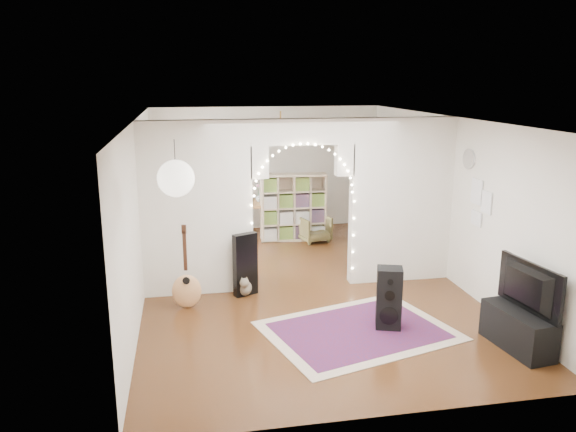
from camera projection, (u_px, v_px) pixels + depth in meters
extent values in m
plane|color=black|center=(302.00, 285.00, 9.20)|extent=(7.50, 7.50, 0.00)
cube|color=white|center=(303.00, 118.00, 8.55)|extent=(5.00, 7.50, 0.02)
cube|color=silver|center=(267.00, 168.00, 12.46)|extent=(5.00, 0.02, 2.70)
cube|color=silver|center=(384.00, 290.00, 5.29)|extent=(5.00, 0.02, 2.70)
cube|color=silver|center=(140.00, 211.00, 8.43)|extent=(0.02, 7.50, 2.70)
cube|color=silver|center=(449.00, 199.00, 9.32)|extent=(0.02, 7.50, 2.70)
cube|color=silver|center=(197.00, 209.00, 8.58)|extent=(1.70, 0.20, 2.70)
cube|color=silver|center=(401.00, 201.00, 9.17)|extent=(1.70, 0.20, 2.70)
cube|color=silver|center=(303.00, 132.00, 8.60)|extent=(1.60, 0.20, 0.40)
cube|color=white|center=(148.00, 181.00, 10.12)|extent=(0.04, 1.20, 1.40)
cylinder|color=white|center=(469.00, 159.00, 8.56)|extent=(0.03, 0.31, 0.31)
sphere|color=white|center=(176.00, 178.00, 6.03)|extent=(0.40, 0.40, 0.40)
cube|color=maroon|center=(358.00, 331.00, 7.52)|extent=(2.78, 2.37, 0.02)
cube|color=black|center=(245.00, 265.00, 8.67)|extent=(0.40, 0.27, 0.99)
ellipsoid|color=tan|center=(186.00, 279.00, 8.18)|extent=(0.45, 0.26, 0.52)
cube|color=black|center=(185.00, 251.00, 8.08)|extent=(0.06, 0.04, 0.59)
cube|color=black|center=(184.00, 229.00, 8.00)|extent=(0.07, 0.05, 0.13)
ellipsoid|color=brown|center=(245.00, 287.00, 8.76)|extent=(0.26, 0.37, 0.25)
sphere|color=brown|center=(244.00, 283.00, 8.59)|extent=(0.16, 0.16, 0.15)
cone|color=brown|center=(242.00, 279.00, 8.56)|extent=(0.05, 0.05, 0.05)
cone|color=brown|center=(247.00, 278.00, 8.58)|extent=(0.05, 0.05, 0.05)
cylinder|color=brown|center=(245.00, 288.00, 8.96)|extent=(0.06, 0.23, 0.08)
cube|color=black|center=(389.00, 298.00, 7.53)|extent=(0.40, 0.37, 0.85)
cylinder|color=black|center=(389.00, 316.00, 7.43)|extent=(0.24, 0.09, 0.25)
cylinder|color=black|center=(390.00, 296.00, 7.36)|extent=(0.13, 0.06, 0.13)
cylinder|color=black|center=(390.00, 282.00, 7.32)|extent=(0.08, 0.04, 0.08)
cube|color=black|center=(518.00, 330.00, 6.99)|extent=(0.52, 1.04, 0.50)
imported|color=black|center=(522.00, 287.00, 6.86)|extent=(0.27, 1.08, 0.62)
cube|color=beige|center=(293.00, 207.00, 11.62)|extent=(1.38, 0.49, 1.40)
cube|color=brown|center=(260.00, 203.00, 11.87)|extent=(1.33, 1.02, 0.05)
cylinder|color=brown|center=(241.00, 226.00, 11.49)|extent=(0.05, 0.05, 0.70)
cylinder|color=brown|center=(288.00, 221.00, 11.86)|extent=(0.05, 0.05, 0.70)
cylinder|color=brown|center=(233.00, 219.00, 12.07)|extent=(0.05, 0.05, 0.70)
cylinder|color=brown|center=(278.00, 215.00, 12.44)|extent=(0.05, 0.05, 0.70)
imported|color=silver|center=(260.00, 197.00, 11.84)|extent=(0.21, 0.21, 0.19)
imported|color=brown|center=(237.00, 266.00, 9.29)|extent=(0.74, 0.75, 0.54)
imported|color=brown|center=(314.00, 228.00, 11.62)|extent=(0.72, 0.73, 0.54)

